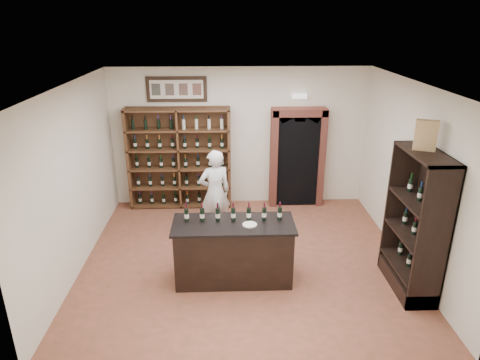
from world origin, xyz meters
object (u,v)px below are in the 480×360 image
(tasting_counter, at_px, (234,252))
(wine_crate, at_px, (426,135))
(shopkeeper, at_px, (215,192))
(counter_bottle_0, at_px, (187,215))
(side_cabinet, at_px, (414,244))
(wine_shelf, at_px, (180,158))

(tasting_counter, distance_m, wine_crate, 3.31)
(shopkeeper, bearing_deg, tasting_counter, 83.20)
(counter_bottle_0, distance_m, side_cabinet, 3.49)
(wine_shelf, distance_m, wine_crate, 5.08)
(side_cabinet, bearing_deg, counter_bottle_0, 173.50)
(tasting_counter, bearing_deg, counter_bottle_0, 172.68)
(wine_shelf, distance_m, counter_bottle_0, 2.87)
(wine_shelf, xyz_separation_m, shopkeeper, (0.78, -1.31, -0.26))
(wine_shelf, bearing_deg, tasting_counter, -69.44)
(tasting_counter, xyz_separation_m, shopkeeper, (-0.32, 1.62, 0.34))
(wine_shelf, relative_size, side_cabinet, 1.00)
(tasting_counter, xyz_separation_m, counter_bottle_0, (-0.72, 0.09, 0.61))
(side_cabinet, relative_size, wine_crate, 5.13)
(wine_shelf, distance_m, shopkeeper, 1.55)
(shopkeeper, relative_size, wine_crate, 3.90)
(wine_shelf, bearing_deg, shopkeeper, -59.22)
(wine_crate, bearing_deg, wine_shelf, 165.43)
(wine_crate, bearing_deg, shopkeeper, 173.87)
(counter_bottle_0, distance_m, wine_crate, 3.66)
(tasting_counter, bearing_deg, shopkeeper, 101.10)
(wine_shelf, xyz_separation_m, tasting_counter, (1.10, -2.93, -0.61))
(counter_bottle_0, bearing_deg, wine_crate, -4.75)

